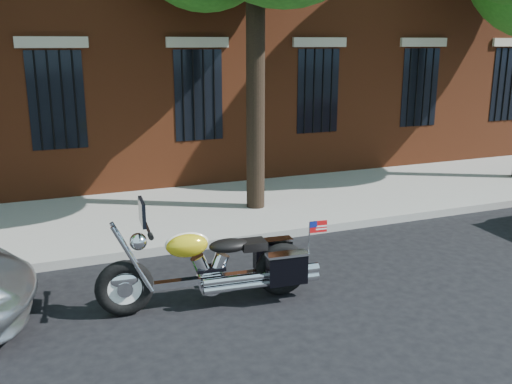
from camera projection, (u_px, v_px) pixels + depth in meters
name	position (u px, v px, depth m)	size (l,w,h in m)	color
ground	(296.00, 268.00, 8.72)	(120.00, 120.00, 0.00)	black
curb	(262.00, 236.00, 9.94)	(40.00, 0.16, 0.15)	gray
sidewalk	(226.00, 208.00, 11.62)	(40.00, 3.60, 0.15)	gray
motorcycle	(217.00, 268.00, 7.43)	(2.92, 0.97, 1.49)	black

